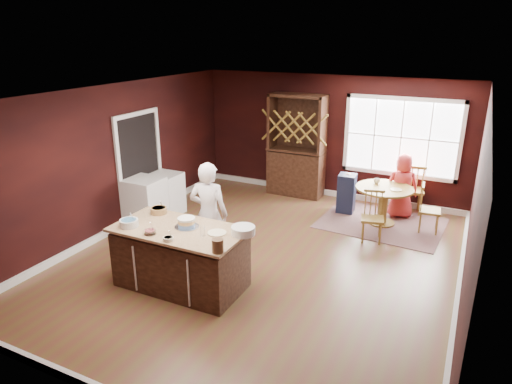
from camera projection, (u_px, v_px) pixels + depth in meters
room_shell at (264, 181)px, 7.12m from camera, size 7.00×7.00×7.00m
window at (401, 137)px, 9.39m from camera, size 2.36×0.10×1.66m
doorway at (140, 168)px, 8.97m from camera, size 0.08×1.26×2.13m
kitchen_island at (181, 259)px, 6.63m from camera, size 1.91×1.00×0.92m
dining_table at (384, 198)px, 8.77m from camera, size 1.09×1.09×0.75m
baker at (209, 214)px, 7.16m from camera, size 0.69×0.52×1.70m
layer_cake at (187, 222)px, 6.49m from camera, size 0.35×0.35×0.14m
bowl_blue at (129, 223)px, 6.53m from camera, size 0.27×0.27×0.10m
bowl_yellow at (159, 210)px, 7.00m from camera, size 0.25×0.25×0.09m
bowl_pink at (150, 232)px, 6.28m from camera, size 0.17×0.17×0.06m
bowl_olive at (168, 239)px, 6.08m from camera, size 0.14×0.14×0.05m
drinking_glass at (203, 231)px, 6.22m from camera, size 0.07×0.07×0.14m
dinner_plate at (217, 233)px, 6.30m from camera, size 0.26×0.26×0.02m
white_tub at (243, 230)px, 6.27m from camera, size 0.33×0.33×0.11m
stoneware_crock at (218, 246)px, 5.74m from camera, size 0.15×0.15×0.18m
toy_figurine at (215, 240)px, 6.01m from camera, size 0.05×0.05×0.08m
rug at (381, 223)px, 8.95m from camera, size 2.39×1.91×0.01m
chair_east at (430, 208)px, 8.45m from camera, size 0.40×0.42×0.93m
chair_south at (373, 217)px, 8.07m from camera, size 0.46×0.45×0.93m
chair_north at (412, 188)px, 9.32m from camera, size 0.53×0.51×1.07m
seated_woman at (402, 186)px, 9.09m from camera, size 0.73×0.59×1.31m
high_chair at (346, 193)px, 9.39m from camera, size 0.37×0.37×0.85m
toddler at (351, 174)px, 9.29m from camera, size 0.18×0.14×0.26m
table_plate at (396, 190)px, 8.55m from camera, size 0.22×0.22×0.02m
table_cup at (377, 181)px, 8.92m from camera, size 0.15×0.15×0.10m
hutch at (297, 146)px, 10.21m from camera, size 1.25×0.52×2.29m
washer at (146, 202)px, 8.75m from camera, size 0.64×0.62×0.93m
dryer at (166, 194)px, 9.30m from camera, size 0.59×0.57×0.86m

